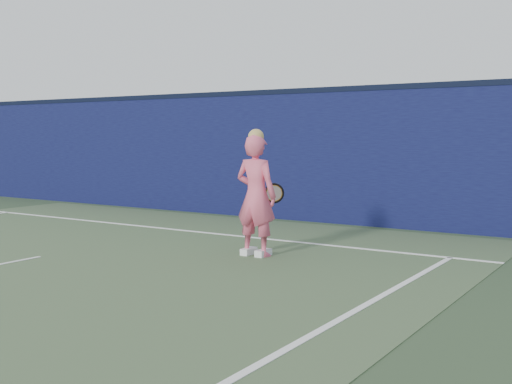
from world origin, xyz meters
The scene contains 4 objects.
backstop_wall centered at (0.00, 6.50, 1.25)m, with size 24.00×0.40×2.50m, color #0C0D36.
wall_cap centered at (0.00, 6.50, 2.55)m, with size 24.00×0.42×0.10m, color black.
player centered at (2.45, 2.72, 0.85)m, with size 0.62×0.41×1.77m.
racket centered at (2.44, 3.18, 0.84)m, with size 0.56×0.15×0.30m.
Camera 1 is at (7.24, -4.73, 1.68)m, focal length 45.00 mm.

